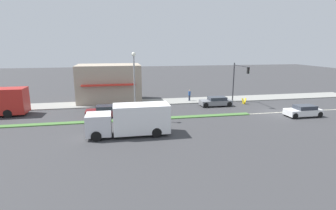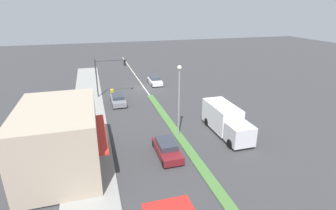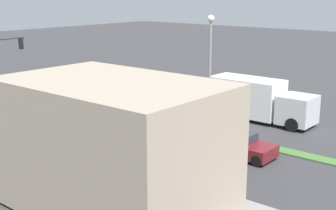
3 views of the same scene
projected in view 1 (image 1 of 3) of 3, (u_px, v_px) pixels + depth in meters
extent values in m
plane|color=#38383A|center=(132.00, 120.00, 29.25)|extent=(160.00, 160.00, 0.00)
cube|color=gray|center=(125.00, 103.00, 37.76)|extent=(4.00, 73.00, 0.12)
cube|color=#477538|center=(46.00, 124.00, 27.55)|extent=(0.90, 46.00, 0.10)
cube|color=beige|center=(278.00, 112.00, 32.62)|extent=(0.16, 60.00, 0.01)
cube|color=tan|center=(109.00, 83.00, 38.72)|extent=(5.87, 9.05, 5.34)
cube|color=red|center=(109.00, 85.00, 35.55)|extent=(0.70, 7.24, 0.20)
cylinder|color=#333338|center=(233.00, 82.00, 38.72)|extent=(0.18, 0.18, 5.60)
cylinder|color=#333338|center=(241.00, 66.00, 36.02)|extent=(4.50, 0.12, 0.12)
cube|color=black|center=(248.00, 70.00, 34.25)|extent=(0.28, 0.24, 0.84)
sphere|color=red|center=(249.00, 68.00, 34.22)|extent=(0.18, 0.18, 0.18)
sphere|color=gold|center=(249.00, 70.00, 34.27)|extent=(0.18, 0.18, 0.18)
sphere|color=green|center=(249.00, 73.00, 34.33)|extent=(0.18, 0.18, 0.18)
cylinder|color=gray|center=(135.00, 88.00, 28.52)|extent=(0.16, 0.16, 7.00)
sphere|color=silver|center=(134.00, 54.00, 27.72)|extent=(0.44, 0.44, 0.44)
cylinder|color=#282D42|center=(189.00, 98.00, 39.09)|extent=(0.26, 0.26, 0.81)
cylinder|color=#284C8C|center=(189.00, 93.00, 38.94)|extent=(0.34, 0.34, 0.60)
sphere|color=tan|center=(190.00, 91.00, 38.85)|extent=(0.22, 0.22, 0.22)
cube|color=yellow|center=(245.00, 101.00, 37.42)|extent=(0.45, 0.21, 0.84)
cube|color=yellow|center=(243.00, 101.00, 37.36)|extent=(0.45, 0.21, 0.84)
cube|color=silver|center=(99.00, 124.00, 23.58)|extent=(2.28, 2.20, 1.90)
cube|color=white|center=(141.00, 118.00, 24.22)|extent=(2.40, 5.10, 2.60)
cylinder|color=black|center=(96.00, 136.00, 22.67)|extent=(0.28, 0.90, 0.90)
cylinder|color=black|center=(98.00, 129.00, 24.74)|extent=(0.28, 0.90, 0.90)
cylinder|color=black|center=(157.00, 132.00, 23.67)|extent=(0.28, 0.90, 0.90)
cylinder|color=black|center=(153.00, 126.00, 25.73)|extent=(0.28, 0.90, 0.90)
cylinder|color=black|center=(8.00, 114.00, 30.21)|extent=(0.30, 0.96, 0.96)
cylinder|color=black|center=(15.00, 109.00, 32.38)|extent=(0.30, 0.96, 0.96)
cube|color=slate|center=(216.00, 102.00, 36.12)|extent=(1.81, 4.29, 0.64)
cube|color=#2D333D|center=(217.00, 98.00, 36.04)|extent=(1.54, 2.36, 0.44)
cylinder|color=black|center=(206.00, 105.00, 35.06)|extent=(0.22, 0.71, 0.71)
cylinder|color=black|center=(202.00, 103.00, 36.61)|extent=(0.22, 0.71, 0.71)
cylinder|color=black|center=(229.00, 104.00, 35.70)|extent=(0.22, 0.71, 0.71)
cylinder|color=black|center=(225.00, 102.00, 37.24)|extent=(0.22, 0.71, 0.71)
cube|color=maroon|center=(105.00, 112.00, 30.68)|extent=(1.82, 4.43, 0.66)
cube|color=#2D333D|center=(107.00, 108.00, 30.60)|extent=(1.55, 2.44, 0.49)
cylinder|color=black|center=(89.00, 116.00, 29.61)|extent=(0.22, 0.62, 0.62)
cylinder|color=black|center=(90.00, 113.00, 31.16)|extent=(0.22, 0.62, 0.62)
cylinder|color=black|center=(121.00, 115.00, 30.29)|extent=(0.22, 0.62, 0.62)
cylinder|color=black|center=(121.00, 112.00, 31.84)|extent=(0.22, 0.62, 0.62)
cube|color=silver|center=(303.00, 112.00, 30.73)|extent=(1.81, 4.12, 0.69)
cube|color=#2D333D|center=(305.00, 107.00, 30.64)|extent=(1.54, 2.26, 0.45)
cylinder|color=black|center=(295.00, 116.00, 29.70)|extent=(0.22, 0.68, 0.68)
cylinder|color=black|center=(286.00, 113.00, 31.24)|extent=(0.22, 0.68, 0.68)
cylinder|color=black|center=(320.00, 115.00, 30.31)|extent=(0.22, 0.68, 0.68)
cylinder|color=black|center=(310.00, 111.00, 31.84)|extent=(0.22, 0.68, 0.68)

